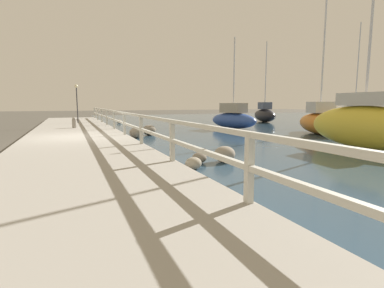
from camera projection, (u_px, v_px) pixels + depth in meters
name	position (u px, v px, depth m)	size (l,w,h in m)	color
ground_plane	(77.00, 143.00, 12.29)	(120.00, 120.00, 0.00)	#4C473D
dock_walkway	(77.00, 140.00, 12.27)	(4.08, 36.00, 0.29)	#9E998E
railing	(124.00, 119.00, 12.89)	(0.10, 32.50, 0.97)	beige
boulder_downstream	(149.00, 130.00, 15.37)	(0.71, 0.64, 0.53)	slate
boulder_mid_strip	(119.00, 121.00, 24.81)	(0.41, 0.37, 0.31)	gray
boulder_upstream	(137.00, 133.00, 14.15)	(0.68, 0.61, 0.51)	slate
boulder_far_strip	(199.00, 158.00, 8.19)	(0.41, 0.37, 0.30)	slate
boulder_near_dock	(225.00, 154.00, 8.34)	(0.60, 0.54, 0.45)	gray
boulder_water_edge	(193.00, 163.00, 7.42)	(0.41, 0.37, 0.31)	gray
mooring_bollard	(74.00, 123.00, 16.53)	(0.24, 0.24, 0.59)	gray
dock_lamp	(77.00, 96.00, 20.75)	(0.23, 0.23, 2.65)	#2D2D33
sailboat_blue	(233.00, 118.00, 19.52)	(2.29, 4.03, 5.78)	#2D4C9E
sailboat_yellow	(364.00, 125.00, 10.75)	(1.29, 4.97, 6.76)	gold
sailboat_orange	(320.00, 121.00, 16.09)	(2.76, 4.16, 7.25)	orange
sailboat_black	(265.00, 114.00, 26.75)	(2.53, 4.62, 6.97)	black
sailboat_white	(355.00, 112.00, 26.17)	(2.50, 4.47, 8.42)	white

